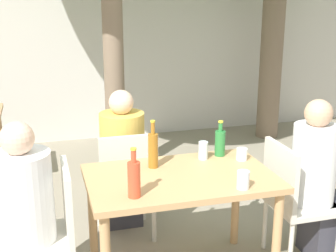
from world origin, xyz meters
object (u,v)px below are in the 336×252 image
object	(u,v)px
person_seated_1	(322,189)
person_seated_0	(11,228)
person_seated_2	(121,166)
soda_bottle_1	(134,178)
patio_chair_1	(293,196)
green_bottle_2	(220,142)
drinking_glass_2	(243,180)
patio_chair_2	(127,180)
patio_chair_0	(51,228)
drinking_glass_1	(203,150)
drinking_glass_0	(242,154)
amber_bottle_0	(153,149)
dining_table_front	(180,190)

from	to	relation	value
person_seated_1	person_seated_0	bearing A→B (deg)	90.00
person_seated_2	soda_bottle_1	distance (m)	1.15
patio_chair_1	person_seated_1	distance (m)	0.24
green_bottle_2	drinking_glass_2	bearing A→B (deg)	-98.03
person_seated_2	drinking_glass_2	bearing A→B (deg)	115.53
patio_chair_2	patio_chair_0	bearing A→B (deg)	45.86
soda_bottle_1	drinking_glass_1	world-z (taller)	soda_bottle_1
person_seated_2	drinking_glass_2	distance (m)	1.30
patio_chair_2	drinking_glass_2	world-z (taller)	patio_chair_2
soda_bottle_1	drinking_glass_0	distance (m)	0.95
amber_bottle_0	soda_bottle_1	distance (m)	0.48
patio_chair_1	person_seated_0	world-z (taller)	person_seated_0
dining_table_front	amber_bottle_0	size ratio (longest dim) A/B	3.67
patio_chair_2	soda_bottle_1	world-z (taller)	soda_bottle_1
drinking_glass_1	drinking_glass_2	distance (m)	0.55
drinking_glass_1	patio_chair_0	bearing A→B (deg)	-167.05
drinking_glass_1	amber_bottle_0	bearing A→B (deg)	-170.89
soda_bottle_1	drinking_glass_0	world-z (taller)	soda_bottle_1
soda_bottle_1	drinking_glass_1	size ratio (longest dim) A/B	2.37
drinking_glass_0	person_seated_2	bearing A→B (deg)	137.15
amber_bottle_0	drinking_glass_0	distance (m)	0.65
dining_table_front	drinking_glass_1	world-z (taller)	drinking_glass_1
soda_bottle_1	drinking_glass_2	xyz separation A→B (m)	(0.66, -0.06, -0.06)
patio_chair_0	patio_chair_1	xyz separation A→B (m)	(1.68, 0.00, 0.00)
person_seated_2	person_seated_0	bearing A→B (deg)	45.71
patio_chair_1	green_bottle_2	size ratio (longest dim) A/B	3.44
patio_chair_2	person_seated_2	size ratio (longest dim) A/B	0.76
patio_chair_2	amber_bottle_0	size ratio (longest dim) A/B	2.71
patio_chair_1	drinking_glass_0	xyz separation A→B (m)	(-0.34, 0.16, 0.30)
drinking_glass_2	amber_bottle_0	bearing A→B (deg)	132.15
patio_chair_0	person_seated_0	size ratio (longest dim) A/B	0.75
amber_bottle_0	green_bottle_2	world-z (taller)	amber_bottle_0
dining_table_front	green_bottle_2	xyz separation A→B (m)	(0.39, 0.28, 0.20)
green_bottle_2	drinking_glass_2	xyz separation A→B (m)	(-0.08, -0.58, -0.05)
drinking_glass_2	patio_chair_2	bearing A→B (deg)	120.95
green_bottle_2	drinking_glass_0	distance (m)	0.18
patio_chair_1	green_bottle_2	distance (m)	0.64
amber_bottle_0	drinking_glass_1	distance (m)	0.39
patio_chair_0	soda_bottle_1	bearing A→B (deg)	64.01
patio_chair_2	amber_bottle_0	distance (m)	0.58
dining_table_front	soda_bottle_1	bearing A→B (deg)	-146.35
patio_chair_1	amber_bottle_0	xyz separation A→B (m)	(-0.98, 0.19, 0.38)
drinking_glass_0	patio_chair_1	bearing A→B (deg)	-24.87
amber_bottle_0	soda_bottle_1	bearing A→B (deg)	-117.29
person_seated_1	drinking_glass_2	distance (m)	0.88
dining_table_front	green_bottle_2	size ratio (longest dim) A/B	4.66
drinking_glass_1	person_seated_0	bearing A→B (deg)	-169.26
patio_chair_2	drinking_glass_1	world-z (taller)	patio_chair_2
patio_chair_1	soda_bottle_1	size ratio (longest dim) A/B	2.97
drinking_glass_2	drinking_glass_1	bearing A→B (deg)	96.09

